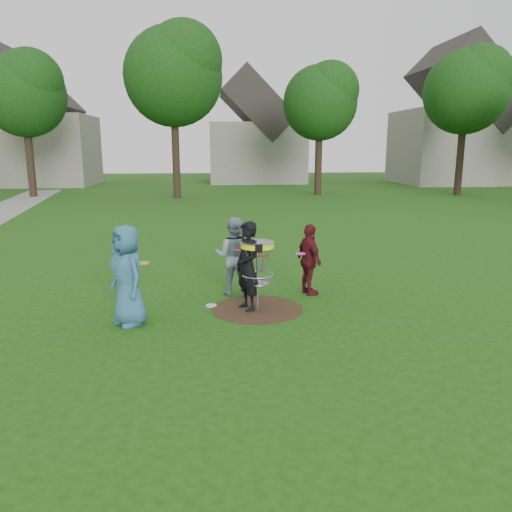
{
  "coord_description": "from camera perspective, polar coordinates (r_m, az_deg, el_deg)",
  "views": [
    {
      "loc": [
        -0.82,
        -9.28,
        3.13
      ],
      "look_at": [
        0.0,
        0.3,
        1.0
      ],
      "focal_mm": 35.0,
      "sensor_mm": 36.0,
      "label": 1
    }
  ],
  "objects": [
    {
      "name": "house_row",
      "position": [
        42.73,
        2.69,
        13.85
      ],
      "size": [
        44.5,
        10.65,
        11.62
      ],
      "color": "gray",
      "rests_on": "ground"
    },
    {
      "name": "dirt_patch",
      "position": [
        9.83,
        0.15,
        -6.06
      ],
      "size": [
        1.8,
        1.8,
        0.01
      ],
      "primitive_type": "cylinder",
      "color": "#47331E",
      "rests_on": "ground"
    },
    {
      "name": "ground",
      "position": [
        9.83,
        0.15,
        -6.08
      ],
      "size": [
        100.0,
        100.0,
        0.0
      ],
      "primitive_type": "plane",
      "color": "#19470F",
      "rests_on": "ground"
    },
    {
      "name": "tree_row",
      "position": [
        30.13,
        -2.62,
        18.35
      ],
      "size": [
        51.2,
        17.42,
        9.9
      ],
      "color": "#38281C",
      "rests_on": "ground"
    },
    {
      "name": "player_grey",
      "position": [
        10.59,
        -2.55,
        -0.01
      ],
      "size": [
        0.94,
        0.81,
        1.68
      ],
      "primitive_type": "imported",
      "rotation": [
        0.0,
        0.0,
        2.9
      ],
      "color": "#7D90A2",
      "rests_on": "ground"
    },
    {
      "name": "player_black",
      "position": [
        9.57,
        -0.98,
        -1.19
      ],
      "size": [
        0.65,
        0.75,
        1.74
      ],
      "primitive_type": "imported",
      "rotation": [
        0.0,
        0.0,
        -1.12
      ],
      "color": "black",
      "rests_on": "ground"
    },
    {
      "name": "player_maroon",
      "position": [
        10.65,
        6.11,
        -0.42
      ],
      "size": [
        0.63,
        0.97,
        1.53
      ],
      "primitive_type": "imported",
      "rotation": [
        0.0,
        0.0,
        1.89
      ],
      "color": "#56131B",
      "rests_on": "ground"
    },
    {
      "name": "player_blue",
      "position": [
        9.07,
        -14.46,
        -2.14
      ],
      "size": [
        0.98,
        1.05,
        1.8
      ],
      "primitive_type": "imported",
      "rotation": [
        0.0,
        0.0,
        -0.95
      ],
      "color": "#306285",
      "rests_on": "ground"
    },
    {
      "name": "disc_golf_basket",
      "position": [
        9.55,
        0.15,
        -0.28
      ],
      "size": [
        0.66,
        0.67,
        1.38
      ],
      "color": "#9EA0A5",
      "rests_on": "ground"
    },
    {
      "name": "disc_on_grass",
      "position": [
        10.05,
        -5.16,
        -5.65
      ],
      "size": [
        0.22,
        0.22,
        0.02
      ],
      "primitive_type": "cylinder",
      "color": "silver",
      "rests_on": "ground"
    },
    {
      "name": "held_discs",
      "position": [
        9.76,
        -1.92,
        0.09
      ],
      "size": [
        3.27,
        1.56,
        0.19
      ],
      "color": "gold",
      "rests_on": "ground"
    }
  ]
}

